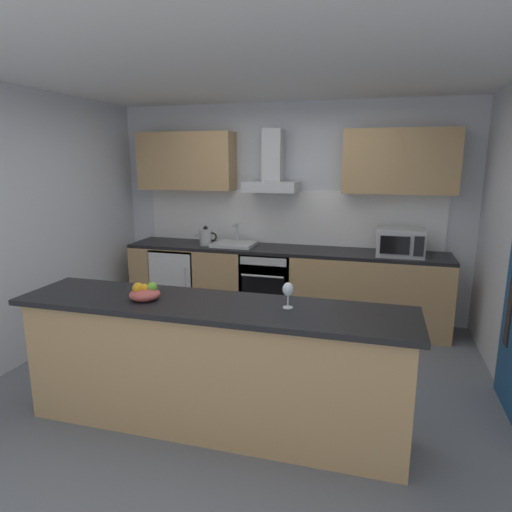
% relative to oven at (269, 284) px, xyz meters
% --- Properties ---
extents(ground, '(5.32, 4.71, 0.02)m').
position_rel_oven_xyz_m(ground, '(0.16, -1.51, -0.47)').
color(ground, slate).
extents(ceiling, '(5.32, 4.71, 0.02)m').
position_rel_oven_xyz_m(ceiling, '(0.16, -1.51, 2.15)').
color(ceiling, white).
extents(wall_back, '(5.32, 0.12, 2.60)m').
position_rel_oven_xyz_m(wall_back, '(0.16, 0.41, 0.84)').
color(wall_back, silver).
rests_on(wall_back, ground).
extents(wall_left, '(0.12, 4.71, 2.60)m').
position_rel_oven_xyz_m(wall_left, '(-2.06, -1.51, 0.84)').
color(wall_left, silver).
rests_on(wall_left, ground).
extents(backsplash_tile, '(3.67, 0.02, 0.66)m').
position_rel_oven_xyz_m(backsplash_tile, '(0.16, 0.33, 0.77)').
color(backsplash_tile, white).
extents(counter_back, '(3.80, 0.60, 0.90)m').
position_rel_oven_xyz_m(counter_back, '(0.16, 0.03, -0.01)').
color(counter_back, tan).
rests_on(counter_back, ground).
extents(counter_island, '(2.83, 0.64, 0.95)m').
position_rel_oven_xyz_m(counter_island, '(0.14, -2.26, 0.02)').
color(counter_island, tan).
rests_on(counter_island, ground).
extents(upper_cabinets, '(3.75, 0.32, 0.70)m').
position_rel_oven_xyz_m(upper_cabinets, '(0.16, 0.18, 1.45)').
color(upper_cabinets, tan).
extents(oven, '(0.60, 0.62, 0.80)m').
position_rel_oven_xyz_m(oven, '(0.00, 0.00, 0.00)').
color(oven, slate).
rests_on(oven, ground).
extents(refrigerator, '(0.58, 0.60, 0.85)m').
position_rel_oven_xyz_m(refrigerator, '(-1.18, -0.00, -0.03)').
color(refrigerator, white).
rests_on(refrigerator, ground).
extents(microwave, '(0.50, 0.38, 0.30)m').
position_rel_oven_xyz_m(microwave, '(1.48, -0.03, 0.59)').
color(microwave, '#B7BABC').
rests_on(microwave, counter_back).
extents(sink, '(0.50, 0.40, 0.26)m').
position_rel_oven_xyz_m(sink, '(-0.44, 0.01, 0.47)').
color(sink, silver).
rests_on(sink, counter_back).
extents(kettle, '(0.29, 0.15, 0.24)m').
position_rel_oven_xyz_m(kettle, '(-0.79, -0.03, 0.55)').
color(kettle, '#B7BABC').
rests_on(kettle, counter_back).
extents(range_hood, '(0.62, 0.45, 0.72)m').
position_rel_oven_xyz_m(range_hood, '(0.00, 0.13, 1.33)').
color(range_hood, '#B7BABC').
extents(wine_glass, '(0.08, 0.08, 0.18)m').
position_rel_oven_xyz_m(wine_glass, '(0.68, -2.21, 0.62)').
color(wine_glass, silver).
rests_on(wine_glass, counter_island).
extents(fruit_bowl, '(0.22, 0.22, 0.13)m').
position_rel_oven_xyz_m(fruit_bowl, '(-0.35, -2.30, 0.54)').
color(fruit_bowl, '#B24C47').
rests_on(fruit_bowl, counter_island).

